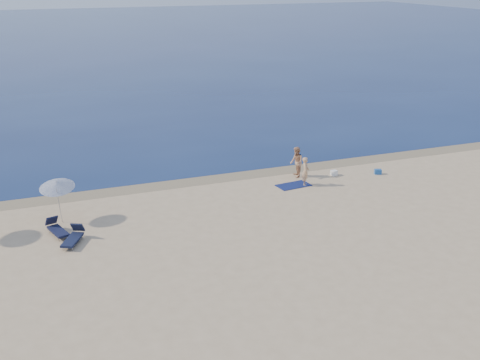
% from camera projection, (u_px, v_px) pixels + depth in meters
% --- Properties ---
extents(sea, '(240.00, 160.00, 0.01)m').
position_uv_depth(sea, '(70.00, 37.00, 105.55)').
color(sea, '#0C1C48').
rests_on(sea, ground).
extents(wet_sand_strip, '(240.00, 1.60, 0.00)m').
position_uv_depth(wet_sand_strip, '(226.00, 177.00, 34.68)').
color(wet_sand_strip, '#847254').
rests_on(wet_sand_strip, ground).
extents(person_left, '(0.61, 0.70, 1.62)m').
position_uv_depth(person_left, '(305.00, 171.00, 33.14)').
color(person_left, tan).
rests_on(person_left, ground).
extents(person_right, '(0.84, 0.99, 1.77)m').
position_uv_depth(person_right, '(296.00, 162.00, 34.45)').
color(person_right, tan).
rests_on(person_right, ground).
extents(beach_towel, '(1.96, 1.24, 0.03)m').
position_uv_depth(beach_towel, '(294.00, 185.00, 33.32)').
color(beach_towel, '#0E174A').
rests_on(beach_towel, ground).
extents(white_bag, '(0.39, 0.35, 0.30)m').
position_uv_depth(white_bag, '(334.00, 173.00, 34.92)').
color(white_bag, white).
rests_on(white_bag, ground).
extents(blue_cooler, '(0.47, 0.40, 0.28)m').
position_uv_depth(blue_cooler, '(378.00, 172.00, 35.15)').
color(blue_cooler, '#1D54A1').
rests_on(blue_cooler, ground).
extents(umbrella_near, '(2.13, 2.15, 2.18)m').
position_uv_depth(umbrella_near, '(57.00, 185.00, 28.09)').
color(umbrella_near, silver).
rests_on(umbrella_near, ground).
extents(lounger_left, '(0.97, 1.71, 0.72)m').
position_uv_depth(lounger_left, '(57.00, 229.00, 27.13)').
color(lounger_left, '#121633').
rests_on(lounger_left, ground).
extents(lounger_right, '(1.23, 1.72, 0.73)m').
position_uv_depth(lounger_right, '(73.00, 238.00, 26.28)').
color(lounger_right, '#121933').
rests_on(lounger_right, ground).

